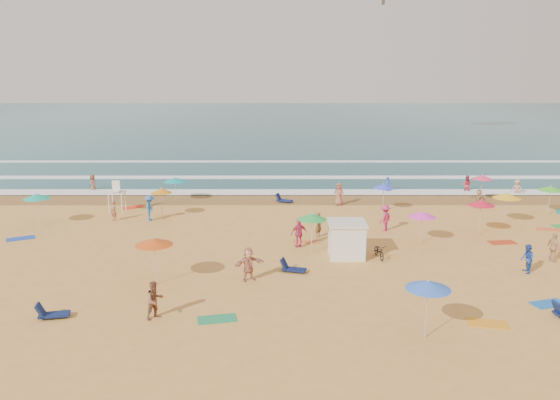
{
  "coord_description": "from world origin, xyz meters",
  "views": [
    {
      "loc": [
        -0.93,
        -32.85,
        10.72
      ],
      "look_at": [
        -0.9,
        6.0,
        1.5
      ],
      "focal_mm": 35.0,
      "sensor_mm": 36.0,
      "label": 1
    }
  ],
  "objects": [
    {
      "name": "ground",
      "position": [
        0.0,
        0.0,
        0.0
      ],
      "size": [
        220.0,
        220.0,
        0.0
      ],
      "primitive_type": "plane",
      "color": "gold",
      "rests_on": "ground"
    },
    {
      "name": "loungers",
      "position": [
        6.11,
        -3.56,
        0.17
      ],
      "size": [
        40.11,
        26.27,
        0.34
      ],
      "color": "#0F1D4D",
      "rests_on": "ground"
    },
    {
      "name": "beachgoers",
      "position": [
        1.89,
        3.96,
        0.81
      ],
      "size": [
        48.89,
        27.6,
        2.14
      ],
      "color": "tan",
      "rests_on": "ground"
    },
    {
      "name": "ocean",
      "position": [
        0.0,
        84.0,
        0.0
      ],
      "size": [
        220.0,
        140.0,
        0.18
      ],
      "primitive_type": "cube",
      "color": "#0C4756",
      "rests_on": "ground"
    },
    {
      "name": "bicycle",
      "position": [
        4.91,
        -2.47,
        0.43
      ],
      "size": [
        0.78,
        1.7,
        0.86
      ],
      "primitive_type": "imported",
      "rotation": [
        0.0,
        0.0,
        0.13
      ],
      "color": "black",
      "rests_on": "ground"
    },
    {
      "name": "beach_umbrellas",
      "position": [
        1.7,
        -0.33,
        2.13
      ],
      "size": [
        53.14,
        30.84,
        0.78
      ],
      "color": "teal",
      "rests_on": "ground"
    },
    {
      "name": "lifeguard_stand",
      "position": [
        -13.54,
        8.27,
        1.05
      ],
      "size": [
        1.2,
        1.2,
        2.1
      ],
      "primitive_type": null,
      "color": "white",
      "rests_on": "ground"
    },
    {
      "name": "cabana_roof",
      "position": [
        3.01,
        -2.17,
        2.06
      ],
      "size": [
        2.2,
        2.2,
        0.12
      ],
      "primitive_type": "cube",
      "color": "silver",
      "rests_on": "cabana"
    },
    {
      "name": "towels",
      "position": [
        1.52,
        -2.28,
        0.01
      ],
      "size": [
        42.44,
        23.18,
        0.03
      ],
      "color": "red",
      "rests_on": "ground"
    },
    {
      "name": "wet_sand",
      "position": [
        0.0,
        12.5,
        0.01
      ],
      "size": [
        220.0,
        220.0,
        0.0
      ],
      "primitive_type": "plane",
      "color": "olive",
      "rests_on": "ground"
    },
    {
      "name": "surf_foam",
      "position": [
        0.0,
        21.32,
        0.1
      ],
      "size": [
        200.0,
        18.7,
        0.05
      ],
      "color": "white",
      "rests_on": "ground"
    },
    {
      "name": "cabana",
      "position": [
        3.01,
        -2.17,
        1.0
      ],
      "size": [
        2.0,
        2.0,
        2.0
      ],
      "primitive_type": "cube",
      "color": "silver",
      "rests_on": "ground"
    }
  ]
}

